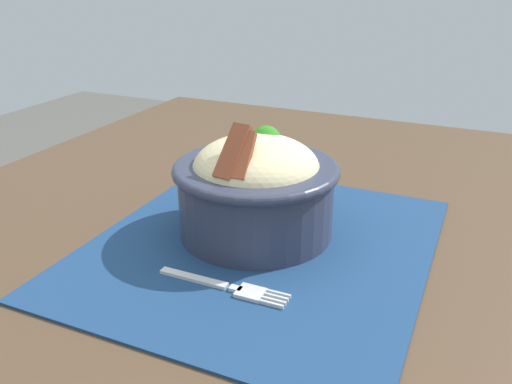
% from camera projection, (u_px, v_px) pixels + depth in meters
% --- Properties ---
extents(table, '(1.15, 0.96, 0.71)m').
position_uv_depth(table, '(273.00, 297.00, 0.61)').
color(table, '#4C3826').
rests_on(table, ground_plane).
extents(placemat, '(0.40, 0.36, 0.00)m').
position_uv_depth(placemat, '(261.00, 245.00, 0.59)').
color(placemat, navy).
rests_on(placemat, table).
extents(bowl, '(0.20, 0.20, 0.14)m').
position_uv_depth(bowl, '(256.00, 185.00, 0.59)').
color(bowl, '#2D3347').
rests_on(bowl, placemat).
extents(fork, '(0.02, 0.13, 0.00)m').
position_uv_depth(fork, '(228.00, 287.00, 0.51)').
color(fork, silver).
rests_on(fork, placemat).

